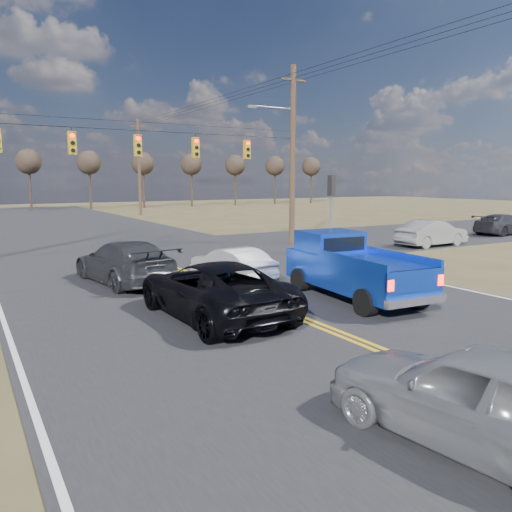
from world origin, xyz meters
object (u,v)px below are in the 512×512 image
dgrey_car_queue (125,262)px  cross_car_east_far (503,224)px  pickup_truck (351,268)px  silver_suv (480,397)px  cross_car_east_near (432,233)px  white_car_queue (232,264)px  black_suv (214,289)px

dgrey_car_queue → cross_car_east_far: 26.87m
pickup_truck → cross_car_east_far: pickup_truck is taller
silver_suv → cross_car_east_near: (16.76, 14.84, -0.01)m
white_car_queue → cross_car_east_far: (23.28, 4.61, 0.07)m
pickup_truck → cross_car_east_near: 14.27m
dgrey_car_queue → black_suv: bearing=90.4°
pickup_truck → cross_car_east_near: bearing=35.6°
white_car_queue → cross_car_east_far: cross_car_east_far is taller
pickup_truck → cross_car_east_far: bearing=27.7°
cross_car_east_far → dgrey_car_queue: bearing=94.3°
black_suv → cross_car_east_near: size_ratio=1.24×
silver_suv → cross_car_east_near: 22.39m
dgrey_car_queue → cross_car_east_far: dgrey_car_queue is taller
black_suv → cross_car_east_far: (25.96, 8.60, -0.06)m
black_suv → cross_car_east_near: bearing=-159.1°
dgrey_car_queue → cross_car_east_far: (26.71, 2.90, -0.07)m
dgrey_car_queue → cross_car_east_near: 17.73m
cross_car_east_near → cross_car_east_far: (9.02, 1.61, -0.03)m
white_car_queue → cross_car_east_far: size_ratio=0.79×
dgrey_car_queue → silver_suv: bearing=86.8°
black_suv → cross_car_east_far: bearing=-163.2°
pickup_truck → white_car_queue: (-1.95, 4.21, -0.34)m
silver_suv → dgrey_car_queue: dgrey_car_queue is taller
cross_car_east_far → black_suv: bearing=106.5°
pickup_truck → cross_car_east_near: pickup_truck is taller
pickup_truck → cross_car_east_near: (12.31, 7.21, -0.24)m
silver_suv → black_suv: 7.86m
pickup_truck → dgrey_car_queue: bearing=137.5°
pickup_truck → white_car_queue: 4.65m
black_suv → dgrey_car_queue: bearing=-84.1°
black_suv → dgrey_car_queue: size_ratio=1.04×
black_suv → dgrey_car_queue: 5.74m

